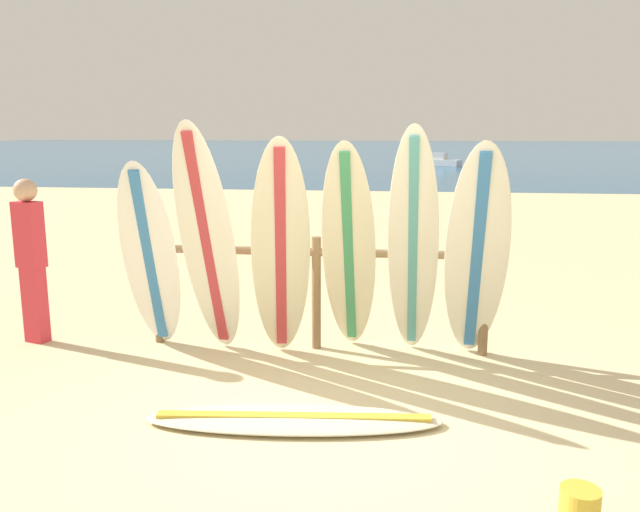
{
  "coord_description": "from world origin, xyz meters",
  "views": [
    {
      "loc": [
        0.5,
        -4.55,
        2.19
      ],
      "look_at": [
        -0.29,
        1.97,
        0.89
      ],
      "focal_mm": 36.69,
      "sensor_mm": 36.0,
      "label": 1
    }
  ],
  "objects_px": {
    "small_boat_offshore": "(438,161)",
    "sand_bucket": "(579,509)",
    "surfboard_leaning_center_right": "(413,247)",
    "surfboard_leaning_far_left": "(150,258)",
    "surfboard_leaning_left": "(208,243)",
    "surfboard_leaning_right": "(477,256)",
    "beachgoer_standing": "(31,254)",
    "surfboard_leaning_center_left": "(281,252)",
    "surfboard_rack": "(316,275)",
    "surfboard_leaning_center": "(349,252)",
    "surfboard_lying_on_sand": "(293,420)"
  },
  "relations": [
    {
      "from": "surfboard_rack",
      "to": "beachgoer_standing",
      "type": "height_order",
      "value": "beachgoer_standing"
    },
    {
      "from": "surfboard_leaning_center",
      "to": "sand_bucket",
      "type": "distance_m",
      "value": 3.1
    },
    {
      "from": "surfboard_leaning_left",
      "to": "beachgoer_standing",
      "type": "relative_size",
      "value": 1.34
    },
    {
      "from": "surfboard_lying_on_sand",
      "to": "small_boat_offshore",
      "type": "distance_m",
      "value": 33.29
    },
    {
      "from": "surfboard_rack",
      "to": "surfboard_leaning_center",
      "type": "relative_size",
      "value": 1.61
    },
    {
      "from": "surfboard_leaning_center_left",
      "to": "surfboard_leaning_far_left",
      "type": "bearing_deg",
      "value": 176.21
    },
    {
      "from": "surfboard_leaning_center_left",
      "to": "sand_bucket",
      "type": "xyz_separation_m",
      "value": [
        2.09,
        -2.39,
        -0.94
      ]
    },
    {
      "from": "surfboard_leaning_far_left",
      "to": "surfboard_lying_on_sand",
      "type": "bearing_deg",
      "value": -40.54
    },
    {
      "from": "beachgoer_standing",
      "to": "small_boat_offshore",
      "type": "distance_m",
      "value": 32.12
    },
    {
      "from": "surfboard_leaning_left",
      "to": "beachgoer_standing",
      "type": "bearing_deg",
      "value": 171.36
    },
    {
      "from": "beachgoer_standing",
      "to": "surfboard_leaning_center_right",
      "type": "bearing_deg",
      "value": -2.79
    },
    {
      "from": "surfboard_rack",
      "to": "small_boat_offshore",
      "type": "relative_size",
      "value": 1.28
    },
    {
      "from": "surfboard_leaning_center_right",
      "to": "surfboard_leaning_right",
      "type": "distance_m",
      "value": 0.58
    },
    {
      "from": "surfboard_leaning_far_left",
      "to": "surfboard_lying_on_sand",
      "type": "distance_m",
      "value": 2.3
    },
    {
      "from": "surfboard_rack",
      "to": "surfboard_leaning_right",
      "type": "height_order",
      "value": "surfboard_leaning_right"
    },
    {
      "from": "surfboard_leaning_left",
      "to": "sand_bucket",
      "type": "height_order",
      "value": "surfboard_leaning_left"
    },
    {
      "from": "surfboard_leaning_center_right",
      "to": "small_boat_offshore",
      "type": "bearing_deg",
      "value": 86.42
    },
    {
      "from": "surfboard_lying_on_sand",
      "to": "surfboard_leaning_right",
      "type": "bearing_deg",
      "value": 43.92
    },
    {
      "from": "surfboard_leaning_right",
      "to": "sand_bucket",
      "type": "relative_size",
      "value": 8.54
    },
    {
      "from": "surfboard_leaning_far_left",
      "to": "surfboard_leaning_center_right",
      "type": "relative_size",
      "value": 0.86
    },
    {
      "from": "surfboard_leaning_center_left",
      "to": "surfboard_lying_on_sand",
      "type": "distance_m",
      "value": 1.68
    },
    {
      "from": "surfboard_leaning_center_right",
      "to": "surfboard_leaning_center_left",
      "type": "bearing_deg",
      "value": -174.87
    },
    {
      "from": "surfboard_rack",
      "to": "surfboard_leaning_center_left",
      "type": "xyz_separation_m",
      "value": [
        -0.27,
        -0.44,
        0.31
      ]
    },
    {
      "from": "surfboard_leaning_far_left",
      "to": "beachgoer_standing",
      "type": "distance_m",
      "value": 1.35
    },
    {
      "from": "surfboard_rack",
      "to": "surfboard_leaning_center_right",
      "type": "height_order",
      "value": "surfboard_leaning_center_right"
    },
    {
      "from": "surfboard_leaning_center",
      "to": "beachgoer_standing",
      "type": "bearing_deg",
      "value": 177.77
    },
    {
      "from": "small_boat_offshore",
      "to": "surfboard_leaning_far_left",
      "type": "bearing_deg",
      "value": -98.01
    },
    {
      "from": "surfboard_leaning_center_left",
      "to": "beachgoer_standing",
      "type": "distance_m",
      "value": 2.64
    },
    {
      "from": "surfboard_leaning_center_left",
      "to": "surfboard_leaning_center",
      "type": "distance_m",
      "value": 0.64
    },
    {
      "from": "surfboard_leaning_far_left",
      "to": "surfboard_lying_on_sand",
      "type": "xyz_separation_m",
      "value": [
        1.61,
        -1.37,
        -0.92
      ]
    },
    {
      "from": "surfboard_leaning_far_left",
      "to": "small_boat_offshore",
      "type": "height_order",
      "value": "surfboard_leaning_far_left"
    },
    {
      "from": "surfboard_leaning_center_right",
      "to": "surfboard_leaning_right",
      "type": "height_order",
      "value": "surfboard_leaning_center_right"
    },
    {
      "from": "surfboard_leaning_center_right",
      "to": "small_boat_offshore",
      "type": "relative_size",
      "value": 0.85
    },
    {
      "from": "sand_bucket",
      "to": "surfboard_leaning_far_left",
      "type": "bearing_deg",
      "value": 143.77
    },
    {
      "from": "surfboard_leaning_center",
      "to": "surfboard_leaning_center_right",
      "type": "xyz_separation_m",
      "value": [
        0.59,
        -0.06,
        0.07
      ]
    },
    {
      "from": "small_boat_offshore",
      "to": "sand_bucket",
      "type": "height_order",
      "value": "small_boat_offshore"
    },
    {
      "from": "small_boat_offshore",
      "to": "sand_bucket",
      "type": "relative_size",
      "value": 10.7
    },
    {
      "from": "surfboard_leaning_center_left",
      "to": "surfboard_rack",
      "type": "bearing_deg",
      "value": 57.89
    },
    {
      "from": "surfboard_leaning_center",
      "to": "beachgoer_standing",
      "type": "distance_m",
      "value": 3.24
    },
    {
      "from": "surfboard_leaning_left",
      "to": "sand_bucket",
      "type": "xyz_separation_m",
      "value": [
        2.78,
        -2.39,
        -1.01
      ]
    },
    {
      "from": "surfboard_leaning_left",
      "to": "small_boat_offshore",
      "type": "bearing_deg",
      "value": 83.07
    },
    {
      "from": "surfboard_leaning_right",
      "to": "small_boat_offshore",
      "type": "distance_m",
      "value": 31.8
    },
    {
      "from": "surfboard_rack",
      "to": "surfboard_leaning_center",
      "type": "bearing_deg",
      "value": -38.33
    },
    {
      "from": "surfboard_leaning_left",
      "to": "surfboard_leaning_center_right",
      "type": "bearing_deg",
      "value": 3.26
    },
    {
      "from": "surfboard_rack",
      "to": "surfboard_leaning_center_left",
      "type": "relative_size",
      "value": 1.59
    },
    {
      "from": "surfboard_leaning_far_left",
      "to": "surfboard_leaning_center_left",
      "type": "relative_size",
      "value": 0.9
    },
    {
      "from": "surfboard_leaning_right",
      "to": "surfboard_lying_on_sand",
      "type": "relative_size",
      "value": 0.92
    },
    {
      "from": "surfboard_leaning_far_left",
      "to": "small_boat_offshore",
      "type": "distance_m",
      "value": 32.11
    },
    {
      "from": "surfboard_leaning_center_right",
      "to": "sand_bucket",
      "type": "height_order",
      "value": "surfboard_leaning_center_right"
    },
    {
      "from": "beachgoer_standing",
      "to": "surfboard_leaning_center_left",
      "type": "bearing_deg",
      "value": -6.4
    }
  ]
}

